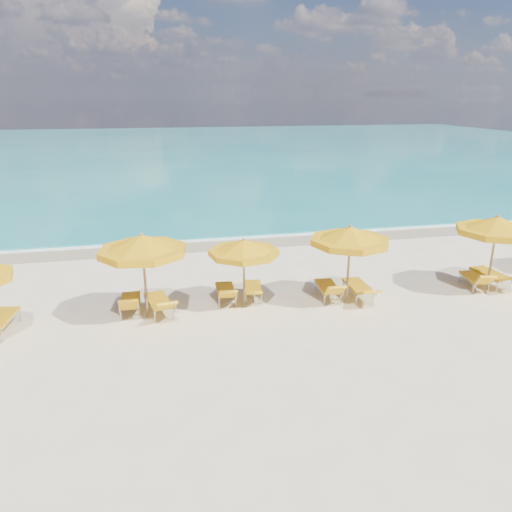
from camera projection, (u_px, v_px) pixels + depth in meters
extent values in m
plane|color=beige|center=(266.00, 307.00, 15.62)|extent=(120.00, 120.00, 0.00)
cube|color=#167B7A|center=(174.00, 149.00, 60.21)|extent=(120.00, 80.00, 0.30)
cube|color=tan|center=(228.00, 242.00, 22.50)|extent=(120.00, 2.60, 0.01)
cube|color=white|center=(225.00, 237.00, 23.24)|extent=(120.00, 1.20, 0.03)
cube|color=white|center=(105.00, 204.00, 30.19)|extent=(14.00, 0.36, 0.05)
cube|color=white|center=(294.00, 178.00, 39.55)|extent=(18.00, 0.30, 0.05)
cylinder|color=#9E7A4F|center=(145.00, 278.00, 14.53)|extent=(0.08, 0.08, 2.51)
cone|color=#E09D0B|center=(142.00, 243.00, 14.21)|extent=(3.10, 3.10, 0.50)
cylinder|color=#E09D0B|center=(143.00, 251.00, 14.28)|extent=(3.13, 3.13, 0.20)
sphere|color=#9E7A4F|center=(142.00, 234.00, 14.13)|extent=(0.11, 0.11, 0.11)
cylinder|color=#9E7A4F|center=(244.00, 274.00, 15.40)|extent=(0.07, 0.07, 2.13)
cone|color=#E09D0B|center=(244.00, 246.00, 15.12)|extent=(2.57, 2.57, 0.43)
cylinder|color=#E09D0B|center=(244.00, 253.00, 15.18)|extent=(2.60, 2.60, 0.17)
sphere|color=#9E7A4F|center=(244.00, 239.00, 15.05)|extent=(0.09, 0.09, 0.09)
cylinder|color=#9E7A4F|center=(348.00, 265.00, 15.68)|extent=(0.08, 0.08, 2.44)
cone|color=#E09D0B|center=(350.00, 234.00, 15.36)|extent=(2.72, 2.72, 0.49)
cylinder|color=#E09D0B|center=(350.00, 241.00, 15.44)|extent=(2.74, 2.74, 0.19)
sphere|color=#9E7A4F|center=(351.00, 226.00, 15.29)|extent=(0.11, 0.11, 0.11)
cylinder|color=#9E7A4F|center=(492.00, 254.00, 16.65)|extent=(0.08, 0.08, 2.50)
cone|color=#E09D0B|center=(497.00, 224.00, 16.33)|extent=(2.77, 2.77, 0.50)
cylinder|color=#E09D0B|center=(496.00, 231.00, 16.40)|extent=(2.79, 2.79, 0.20)
sphere|color=#9E7A4F|center=(498.00, 216.00, 16.25)|extent=(0.11, 0.11, 0.11)
cube|color=#E0A20D|center=(0.00, 318.00, 13.93)|extent=(0.80, 1.45, 0.08)
cube|color=#E0A20D|center=(130.00, 300.00, 15.19)|extent=(0.58, 1.27, 0.08)
cube|color=#E0A20D|center=(129.00, 305.00, 14.34)|extent=(0.57, 0.48, 0.48)
cube|color=#E0A20D|center=(158.00, 300.00, 15.11)|extent=(0.87, 1.45, 0.08)
cube|color=#E0A20D|center=(166.00, 306.00, 14.24)|extent=(0.71, 0.68, 0.43)
cube|color=#E0A20D|center=(225.00, 289.00, 16.06)|extent=(0.62, 1.27, 0.08)
cube|color=#E0A20D|center=(228.00, 294.00, 15.21)|extent=(0.58, 0.54, 0.42)
cube|color=#E0A20D|center=(253.00, 287.00, 16.30)|extent=(0.72, 1.26, 0.07)
cube|color=#E0A20D|center=(254.00, 293.00, 15.47)|extent=(0.61, 0.61, 0.31)
cube|color=#E0A20D|center=(328.00, 286.00, 16.27)|extent=(0.69, 1.34, 0.08)
cube|color=#E0A20D|center=(335.00, 291.00, 15.38)|extent=(0.62, 0.56, 0.46)
cube|color=#E0A20D|center=(357.00, 285.00, 16.30)|extent=(0.66, 1.38, 0.08)
cube|color=#E0A20D|center=(369.00, 293.00, 15.36)|extent=(0.63, 0.64, 0.33)
cube|color=#E0A20D|center=(474.00, 277.00, 17.15)|extent=(0.76, 1.28, 0.07)
cube|color=#E0A20D|center=(485.00, 280.00, 16.33)|extent=(0.62, 0.55, 0.45)
cube|color=#E0A20D|center=(490.00, 273.00, 17.39)|extent=(0.74, 1.43, 0.09)
cube|color=#E0A20D|center=(512.00, 278.00, 16.45)|extent=(0.67, 0.67, 0.37)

